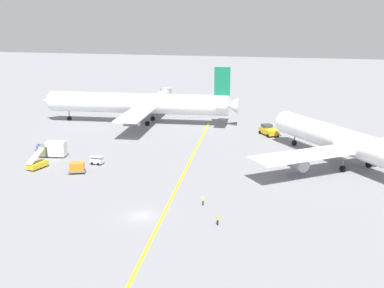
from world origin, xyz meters
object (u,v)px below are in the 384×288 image
Objects in this scene: gse_container_dolly_flat at (77,167)px; gse_catering_truck_tall at (53,149)px; ground_crew_ramp_agent_by_cones at (218,220)px; gse_stair_truck_yellow at (37,164)px; pushback_tug at (269,130)px; gse_baggage_cart_near_cluster at (97,160)px; airliner_being_pushed at (348,143)px; ground_crew_wing_walker_right at (203,201)px; gse_gpu_cart_small at (39,148)px; airliner_at_gate_left at (139,104)px; jet_bridge at (161,96)px.

gse_catering_truck_tall is (-10.32, 9.26, 0.58)m from gse_container_dolly_flat.
gse_stair_truck_yellow is at bearing 155.88° from ground_crew_ramp_agent_by_cones.
pushback_tug reaches higher than gse_baggage_cart_near_cluster.
gse_catering_truck_tall is (-62.40, -8.41, -3.18)m from airliner_being_pushed.
gse_container_dolly_flat is (-1.30, -6.40, 0.31)m from gse_baggage_cart_near_cluster.
gse_gpu_cart_small is at bearing 152.02° from ground_crew_wing_walker_right.
ground_crew_wing_walker_right is at bearing -96.62° from pushback_tug.
airliner_at_gate_left is 1.38× the size of airliner_being_pushed.
gse_container_dolly_flat is at bearing -85.31° from airliner_at_gate_left.
airliner_at_gate_left is at bearing 152.37° from airliner_being_pushed.
airliner_being_pushed is 11.07× the size of gse_container_dolly_flat.
airliner_at_gate_left reaches higher than jet_bridge.
ground_crew_wing_walker_right is at bearing 118.27° from ground_crew_ramp_agent_by_cones.
jet_bridge is (4.38, 70.04, 2.99)m from gse_stair_truck_yellow.
pushback_tug reaches higher than gse_gpu_cart_small.
gse_gpu_cart_small is (-17.13, 6.30, -0.07)m from gse_baggage_cart_near_cluster.
gse_container_dolly_flat is at bearing -86.08° from jet_bridge.
pushback_tug is 58.63m from ground_crew_ramp_agent_by_cones.
ground_crew_wing_walker_right is (27.91, -10.53, -0.35)m from gse_container_dolly_flat.
pushback_tug reaches higher than ground_crew_wing_walker_right.
gse_baggage_cart_near_cluster is at bearing -20.19° from gse_gpu_cart_small.
gse_stair_truck_yellow is (-61.30, -16.97, -3.91)m from airliner_being_pushed.
gse_baggage_cart_near_cluster is 1.80× the size of ground_crew_wing_walker_right.
gse_gpu_cart_small is at bearing 141.25° from gse_container_dolly_flat.
gse_catering_truck_tall reaches higher than gse_gpu_cart_small.
pushback_tug is at bearing 29.60° from gse_gpu_cart_small.
gse_baggage_cart_near_cluster is at bearing 78.53° from gse_container_dolly_flat.
jet_bridge reaches higher than gse_stair_truck_yellow.
jet_bridge is at bearing 111.96° from ground_crew_wing_walker_right.
pushback_tug is 57.19m from gse_gpu_cart_small.
gse_container_dolly_flat is at bearing 150.93° from ground_crew_ramp_agent_by_cones.
airliner_being_pushed reaches higher than gse_stair_truck_yellow.
gse_catering_truck_tall is 3.61× the size of ground_crew_ramp_agent_by_cones.
gse_container_dolly_flat is 13.88m from gse_catering_truck_tall.
gse_container_dolly_flat is 0.19× the size of jet_bridge.
airliner_being_pushed is 63.04m from gse_catering_truck_tall.
airliner_at_gate_left is 15.32× the size of gse_container_dolly_flat.
jet_bridge reaches higher than gse_catering_truck_tall.
gse_gpu_cart_small is 1.52× the size of ground_crew_ramp_agent_by_cones.
gse_stair_truck_yellow is at bearing 163.18° from ground_crew_wing_walker_right.
gse_catering_truck_tall is at bearing 138.10° from gse_container_dolly_flat.
gse_gpu_cart_small is 49.53m from ground_crew_wing_walker_right.
gse_container_dolly_flat is (3.85, -46.94, -4.48)m from airliner_at_gate_left.
gse_catering_truck_tall reaches higher than gse_baggage_cart_near_cluster.
gse_container_dolly_flat is at bearing -4.33° from gse_stair_truck_yellow.
gse_baggage_cart_near_cluster is at bearing -167.49° from airliner_being_pushed.
gse_baggage_cart_near_cluster is 18.25m from gse_gpu_cart_small.
ground_crew_wing_walker_right is (31.77, -57.47, -4.83)m from airliner_at_gate_left.
gse_container_dolly_flat reaches higher than gse_gpu_cart_small.
gse_container_dolly_flat reaches higher than gse_baggage_cart_near_cluster.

